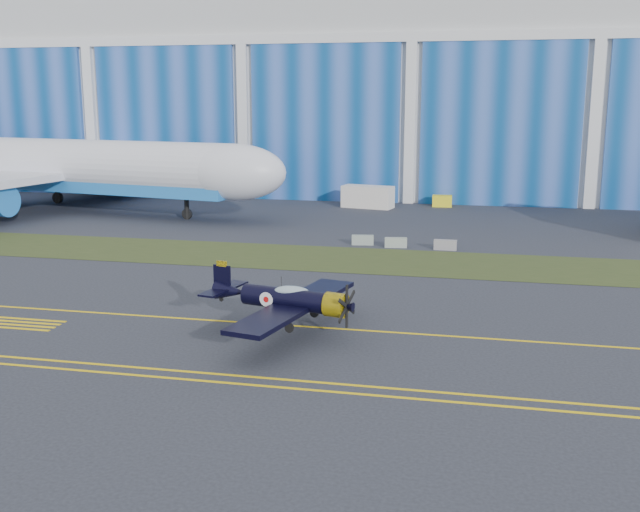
% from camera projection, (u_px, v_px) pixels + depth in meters
% --- Properties ---
extents(ground, '(260.00, 260.00, 0.00)m').
position_uv_depth(ground, '(332.00, 305.00, 49.04)').
color(ground, '#2F323B').
rests_on(ground, ground).
extents(grass_median, '(260.00, 10.00, 0.02)m').
position_uv_depth(grass_median, '(365.00, 260.00, 62.41)').
color(grass_median, '#475128').
rests_on(grass_median, ground).
extents(hangar, '(220.00, 45.70, 30.00)m').
position_uv_depth(hangar, '(426.00, 86.00, 114.50)').
color(hangar, silver).
rests_on(hangar, ground).
extents(taxiway_centreline, '(200.00, 0.20, 0.02)m').
position_uv_depth(taxiway_centreline, '(315.00, 327.00, 44.26)').
color(taxiway_centreline, yellow).
rests_on(taxiway_centreline, ground).
extents(edge_line_near, '(80.00, 0.20, 0.02)m').
position_uv_depth(edge_line_near, '(270.00, 386.00, 35.19)').
color(edge_line_near, yellow).
rests_on(edge_line_near, ground).
extents(edge_line_far, '(80.00, 0.20, 0.02)m').
position_uv_depth(edge_line_far, '(276.00, 379.00, 36.14)').
color(edge_line_far, yellow).
rests_on(edge_line_far, ground).
extents(hold_short_ladder, '(6.00, 2.40, 0.02)m').
position_uv_depth(hold_short_ladder, '(13.00, 323.00, 45.08)').
color(hold_short_ladder, yellow).
rests_on(hold_short_ladder, ground).
extents(warbird, '(12.30, 13.86, 3.56)m').
position_uv_depth(warbird, '(286.00, 299.00, 42.31)').
color(warbird, black).
rests_on(warbird, ground).
extents(jetliner, '(78.57, 70.04, 24.19)m').
position_uv_depth(jetliner, '(44.00, 108.00, 88.10)').
color(jetliner, silver).
rests_on(jetliner, ground).
extents(shipping_container, '(6.56, 3.67, 2.68)m').
position_uv_depth(shipping_container, '(368.00, 197.00, 91.85)').
color(shipping_container, silver).
rests_on(shipping_container, ground).
extents(tug, '(2.46, 1.61, 1.40)m').
position_uv_depth(tug, '(442.00, 201.00, 92.83)').
color(tug, yellow).
rests_on(tug, ground).
extents(barrier_a, '(2.07, 0.90, 0.90)m').
position_uv_depth(barrier_a, '(363.00, 240.00, 68.86)').
color(barrier_a, gray).
rests_on(barrier_a, ground).
extents(barrier_b, '(2.06, 0.87, 0.90)m').
position_uv_depth(barrier_b, '(396.00, 243.00, 67.64)').
color(barrier_b, gray).
rests_on(barrier_b, ground).
extents(barrier_c, '(2.02, 0.68, 0.90)m').
position_uv_depth(barrier_c, '(445.00, 245.00, 66.56)').
color(barrier_c, gray).
rests_on(barrier_c, ground).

